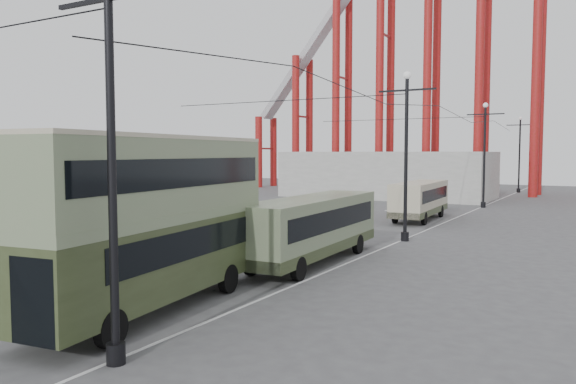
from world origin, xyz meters
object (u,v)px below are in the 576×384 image
Objects in this scene: single_decker_green at (312,226)px; pedestrian at (296,240)px; double_decker_bus at (150,213)px; lamp_post_near at (109,19)px; single_decker_cream at (420,199)px.

single_decker_green reaches higher than pedestrian.
double_decker_bus is 9.99m from pedestrian.
pedestrian is at bearing 84.56° from double_decker_bus.
single_decker_cream is (-2.21, 31.11, -6.30)m from lamp_post_near.
lamp_post_near reaches higher than single_decker_green.
lamp_post_near is 1.20× the size of single_decker_cream.
double_decker_bus reaches higher than single_decker_cream.
double_decker_bus is 9.35m from single_decker_green.
double_decker_bus is (-2.44, 3.74, -4.82)m from lamp_post_near.
single_decker_green is (0.79, 9.21, -1.40)m from double_decker_bus.
double_decker_bus reaches higher than single_decker_green.
lamp_post_near reaches higher than pedestrian.
single_decker_green is 6.15× the size of pedestrian.
single_decker_cream is at bearing 94.06° from lamp_post_near.
lamp_post_near is 31.82m from single_decker_cream.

